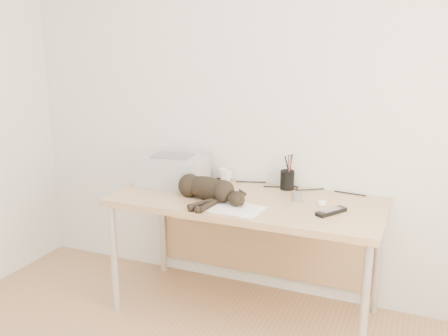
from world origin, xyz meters
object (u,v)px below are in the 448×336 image
at_px(pen_cup, 287,180).
at_px(mouse, 322,201).
at_px(cat, 205,189).
at_px(mug, 226,176).
at_px(desk, 251,215).
at_px(printer, 173,170).

distance_m(pen_cup, mouse, 0.34).
height_order(cat, mug, cat).
height_order(desk, cat, cat).
relative_size(desk, printer, 3.58).
relative_size(desk, mouse, 16.32).
relative_size(printer, pen_cup, 2.00).
bearing_deg(mouse, pen_cup, 135.32).
distance_m(desk, printer, 0.60).
height_order(desk, mouse, mouse).
bearing_deg(mouse, printer, 170.75).
relative_size(mug, mouse, 0.97).
bearing_deg(cat, pen_cup, 58.92).
bearing_deg(printer, pen_cup, 12.98).
xyz_separation_m(printer, mug, (0.30, 0.16, -0.05)).
bearing_deg(mouse, mug, 156.69).
xyz_separation_m(cat, mouse, (0.66, 0.18, -0.05)).
bearing_deg(printer, mouse, -2.17).
xyz_separation_m(desk, mug, (-0.25, 0.19, 0.18)).
distance_m(printer, pen_cup, 0.74).
height_order(desk, printer, printer).
xyz_separation_m(printer, cat, (0.33, -0.22, -0.03)).
xyz_separation_m(printer, pen_cup, (0.72, 0.17, -0.03)).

